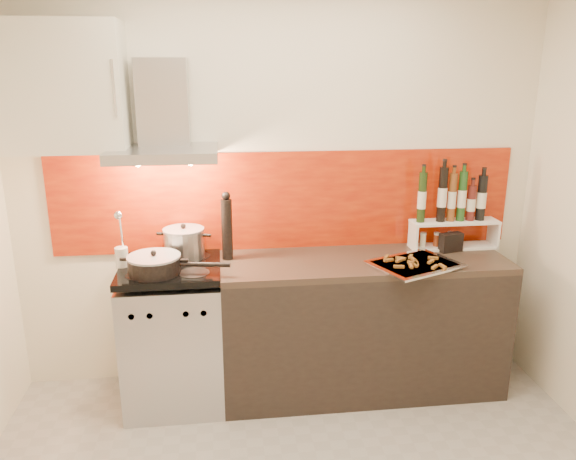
{
  "coord_description": "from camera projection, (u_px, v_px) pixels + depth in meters",
  "views": [
    {
      "loc": [
        -0.38,
        -2.15,
        2.07
      ],
      "look_at": [
        0.0,
        0.95,
        1.15
      ],
      "focal_mm": 35.0,
      "sensor_mm": 36.0,
      "label": 1
    }
  ],
  "objects": [
    {
      "name": "back_wall",
      "position": [
        280.0,
        188.0,
        3.64
      ],
      "size": [
        3.4,
        0.02,
        2.6
      ],
      "primitive_type": "cube",
      "color": "silver",
      "rests_on": "ground"
    },
    {
      "name": "backsplash",
      "position": [
        287.0,
        201.0,
        3.65
      ],
      "size": [
        3.0,
        0.02,
        0.64
      ],
      "primitive_type": "cube",
      "color": "maroon",
      "rests_on": "back_wall"
    },
    {
      "name": "range_stove",
      "position": [
        174.0,
        336.0,
        3.51
      ],
      "size": [
        0.6,
        0.6,
        0.91
      ],
      "color": "#B7B7BA",
      "rests_on": "ground"
    },
    {
      "name": "counter",
      "position": [
        361.0,
        324.0,
        3.65
      ],
      "size": [
        1.8,
        0.6,
        0.9
      ],
      "color": "black",
      "rests_on": "ground"
    },
    {
      "name": "range_hood",
      "position": [
        163.0,
        123.0,
        3.28
      ],
      "size": [
        0.62,
        0.5,
        0.61
      ],
      "color": "#B7B7BA",
      "rests_on": "back_wall"
    },
    {
      "name": "upper_cabinet",
      "position": [
        61.0,
        87.0,
        3.14
      ],
      "size": [
        0.7,
        0.35,
        0.72
      ],
      "primitive_type": "cube",
      "color": "silver",
      "rests_on": "back_wall"
    },
    {
      "name": "stock_pot",
      "position": [
        184.0,
        243.0,
        3.5
      ],
      "size": [
        0.26,
        0.26,
        0.22
      ],
      "color": "#B7B7BA",
      "rests_on": "range_stove"
    },
    {
      "name": "saute_pan",
      "position": [
        155.0,
        264.0,
        3.24
      ],
      "size": [
        0.59,
        0.31,
        0.14
      ],
      "color": "black",
      "rests_on": "range_stove"
    },
    {
      "name": "utensil_jar",
      "position": [
        121.0,
        251.0,
        3.33
      ],
      "size": [
        0.08,
        0.11,
        0.37
      ],
      "color": "silver",
      "rests_on": "range_stove"
    },
    {
      "name": "pepper_mill",
      "position": [
        227.0,
        227.0,
        3.46
      ],
      "size": [
        0.07,
        0.07,
        0.43
      ],
      "color": "black",
      "rests_on": "counter"
    },
    {
      "name": "step_shelf",
      "position": [
        454.0,
        213.0,
        3.67
      ],
      "size": [
        0.58,
        0.16,
        0.54
      ],
      "color": "white",
      "rests_on": "counter"
    },
    {
      "name": "caddy_box",
      "position": [
        451.0,
        243.0,
        3.64
      ],
      "size": [
        0.16,
        0.1,
        0.13
      ],
      "primitive_type": "cube",
      "rotation": [
        0.0,
        0.0,
        0.23
      ],
      "color": "black",
      "rests_on": "counter"
    },
    {
      "name": "baking_tray",
      "position": [
        415.0,
        264.0,
        3.38
      ],
      "size": [
        0.6,
        0.55,
        0.03
      ],
      "color": "silver",
      "rests_on": "counter"
    }
  ]
}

